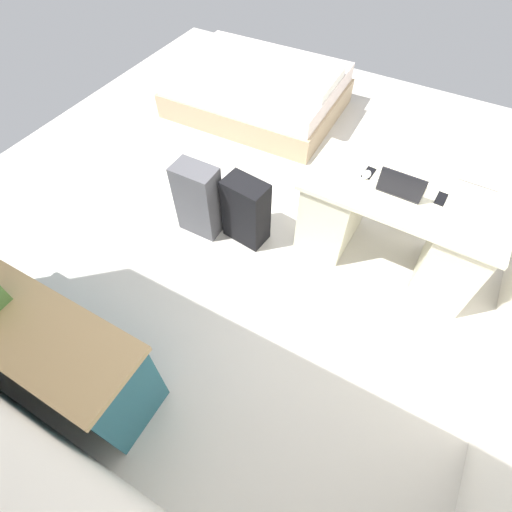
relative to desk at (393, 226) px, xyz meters
name	(u,v)px	position (x,y,z in m)	size (l,w,h in m)	color
ground_plane	(271,210)	(1.08, -0.03, -0.39)	(5.90, 5.90, 0.00)	beige
desk	(393,226)	(0.00, 0.00, 0.00)	(1.45, 0.69, 0.74)	beige
office_chair	(429,170)	(-0.08, -0.77, 0.03)	(0.52, 0.52, 0.94)	black
credenza	(28,336)	(1.76, 2.04, -0.02)	(1.80, 0.48, 0.72)	#235B6B
bed	(258,90)	(2.01, -1.46, -0.14)	(1.94, 1.45, 0.58)	tan
suitcase_black	(246,211)	(1.12, 0.35, -0.08)	(0.36, 0.22, 0.61)	black
suitcase_spare_grey	(198,200)	(1.53, 0.46, -0.05)	(0.36, 0.22, 0.67)	#4C4C51
laptop	(401,186)	(0.05, 0.01, 0.40)	(0.31, 0.23, 0.21)	#333338
computer_mouse	(367,174)	(0.31, -0.03, 0.37)	(0.06, 0.10, 0.03)	white
cell_phone_near_laptop	(441,199)	(-0.22, -0.06, 0.36)	(0.07, 0.14, 0.01)	black
cell_phone_by_mouse	(369,173)	(0.31, -0.07, 0.36)	(0.07, 0.14, 0.01)	black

